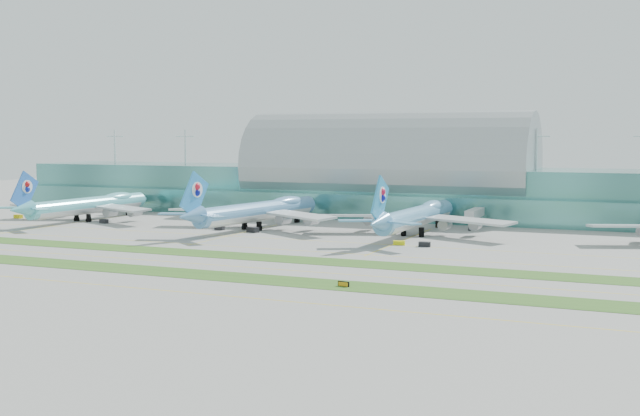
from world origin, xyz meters
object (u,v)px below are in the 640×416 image
at_px(airliner_c, 417,215).
at_px(taxiway_sign_east, 344,284).
at_px(terminal, 388,181).
at_px(airliner_a, 90,204).
at_px(airliner_b, 259,210).

height_order(airliner_c, taxiway_sign_east, airliner_c).
relative_size(terminal, taxiway_sign_east, 119.44).
height_order(terminal, airliner_c, terminal).
height_order(airliner_a, taxiway_sign_east, airliner_a).
distance_m(airliner_b, airliner_c, 56.94).
bearing_deg(taxiway_sign_east, airliner_a, 158.48).
distance_m(terminal, taxiway_sign_east, 163.75).
xyz_separation_m(airliner_b, airliner_c, (56.75, 4.69, -0.12)).
bearing_deg(terminal, airliner_a, -146.57).
xyz_separation_m(airliner_a, airliner_b, (74.23, 0.52, 0.35)).
bearing_deg(airliner_a, airliner_c, 4.88).
relative_size(airliner_a, airliner_b, 0.95).
height_order(terminal, airliner_a, terminal).
distance_m(airliner_c, taxiway_sign_east, 97.30).
distance_m(terminal, airliner_c, 68.80).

